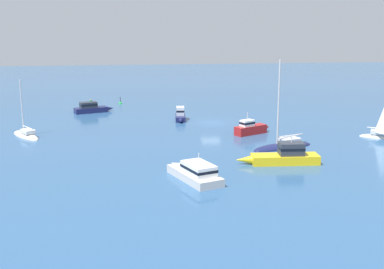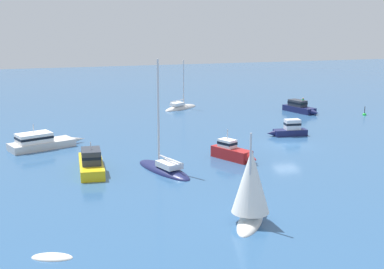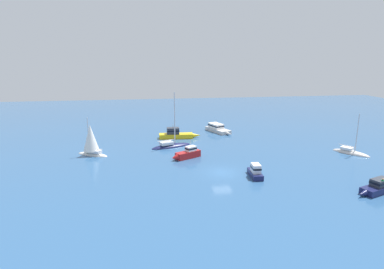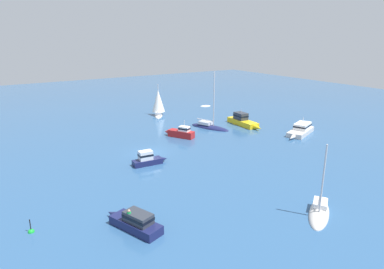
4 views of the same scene
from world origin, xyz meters
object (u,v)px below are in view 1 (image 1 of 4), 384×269
at_px(sailboat, 283,146).
at_px(cabin_cruiser_1, 284,156).
at_px(motor_cruiser, 252,128).
at_px(channel_buoy, 120,103).
at_px(cabin_cruiser, 91,108).
at_px(powerboat, 195,172).
at_px(ketch, 26,136).
at_px(launch, 180,115).

relative_size(sailboat, cabin_cruiser_1, 1.24).
relative_size(motor_cruiser, channel_buoy, 3.60).
distance_m(cabin_cruiser, cabin_cruiser_1, 35.34).
xyz_separation_m(powerboat, sailboat, (-10.07, 10.69, -0.52)).
relative_size(sailboat, channel_buoy, 7.19).
xyz_separation_m(motor_cruiser, cabin_cruiser_1, (12.82, 0.23, 0.05)).
relative_size(cabin_cruiser, cabin_cruiser_1, 0.72).
relative_size(ketch, channel_buoy, 5.16).
bearing_deg(cabin_cruiser, channel_buoy, 40.77).
height_order(sailboat, cabin_cruiser, sailboat).
bearing_deg(powerboat, sailboat, -68.40).
height_order(launch, cabin_cruiser_1, cabin_cruiser_1).
bearing_deg(cabin_cruiser_1, launch, -67.45).
xyz_separation_m(sailboat, cabin_cruiser, (-23.01, -21.87, 0.50)).
xyz_separation_m(sailboat, launch, (-15.96, -9.60, 0.53)).
distance_m(powerboat, ketch, 25.65).
height_order(cabin_cruiser, launch, cabin_cruiser).
height_order(powerboat, channel_buoy, powerboat).
height_order(cabin_cruiser, ketch, ketch).
xyz_separation_m(sailboat, cabin_cruiser_1, (5.97, -1.64, 0.59)).
bearing_deg(channel_buoy, launch, 30.15).
height_order(sailboat, launch, sailboat).
bearing_deg(launch, powerboat, 1.72).
distance_m(launch, cabin_cruiser_1, 23.33).
bearing_deg(cabin_cruiser, powerboat, -91.22).
xyz_separation_m(cabin_cruiser, ketch, (14.53, -6.52, -0.56)).
bearing_deg(launch, cabin_cruiser, -115.74).
distance_m(powerboat, launch, 26.06).
relative_size(motor_cruiser, sailboat, 0.50).
height_order(sailboat, cabin_cruiser_1, sailboat).
bearing_deg(ketch, motor_cruiser, -127.30).
xyz_separation_m(powerboat, ketch, (-18.55, -17.70, -0.58)).
bearing_deg(sailboat, launch, -79.33).
bearing_deg(powerboat, cabin_cruiser_1, -87.31).
relative_size(powerboat, launch, 1.75).
bearing_deg(ketch, channel_buoy, -59.73).
bearing_deg(cabin_cruiser_1, ketch, -25.76).
relative_size(powerboat, ketch, 1.09).
xyz_separation_m(launch, channel_buoy, (-14.20, -8.25, -0.66)).
relative_size(launch, ketch, 0.62).
bearing_deg(ketch, powerboat, -170.14).
xyz_separation_m(powerboat, launch, (-26.03, 1.09, 0.01)).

